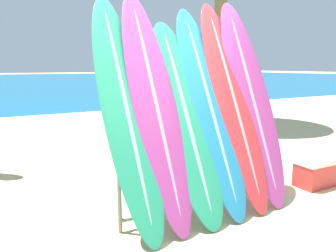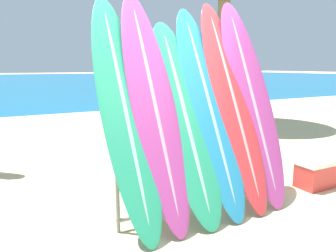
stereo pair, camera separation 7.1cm
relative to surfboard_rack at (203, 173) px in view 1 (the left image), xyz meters
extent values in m
plane|color=beige|center=(-0.03, -0.26, -0.46)|extent=(160.00, 160.00, 0.00)
cube|color=#146693|center=(-0.03, 38.05, -0.45)|extent=(120.00, 60.00, 0.00)
cube|color=white|center=(-0.03, 8.35, -0.45)|extent=(120.00, 0.60, 0.01)
cylinder|color=gray|center=(-0.98, 0.00, -0.04)|extent=(0.04, 0.04, 0.84)
cylinder|color=gray|center=(0.98, 0.00, -0.04)|extent=(0.04, 0.04, 0.84)
cylinder|color=gray|center=(0.00, 0.00, 0.36)|extent=(1.99, 0.04, 0.04)
cylinder|color=gray|center=(0.00, 0.00, -0.34)|extent=(1.99, 0.04, 0.04)
ellipsoid|color=#289E70|center=(-0.82, 0.18, 0.74)|extent=(0.51, 1.36, 2.39)
ellipsoid|color=#9AC3B3|center=(-0.82, 0.18, 0.74)|extent=(0.09, 1.31, 2.30)
ellipsoid|color=#B23D8E|center=(-0.50, 0.16, 0.77)|extent=(0.50, 1.29, 2.45)
ellipsoid|color=#CAA1BE|center=(-0.50, 0.16, 0.77)|extent=(0.09, 1.25, 2.36)
ellipsoid|color=#289E70|center=(-0.16, 0.11, 0.62)|extent=(0.59, 1.21, 2.15)
ellipsoid|color=#9AC3B3|center=(-0.16, 0.11, 0.62)|extent=(0.11, 1.17, 2.06)
ellipsoid|color=teal|center=(0.18, 0.15, 0.71)|extent=(0.53, 1.26, 2.33)
ellipsoid|color=#98BACC|center=(0.18, 0.15, 0.71)|extent=(0.10, 1.22, 2.24)
ellipsoid|color=red|center=(0.51, 0.15, 0.75)|extent=(0.51, 1.24, 2.42)
ellipsoid|color=#D59E9F|center=(0.51, 0.15, 0.75)|extent=(0.09, 1.20, 2.33)
ellipsoid|color=#B23D8E|center=(0.81, 0.15, 0.77)|extent=(0.58, 1.14, 2.44)
ellipsoid|color=#CAA1BE|center=(0.81, 0.15, 0.77)|extent=(0.10, 1.10, 2.35)
cylinder|color=#846047|center=(0.97, 4.52, -0.08)|extent=(0.10, 0.10, 0.75)
cylinder|color=#846047|center=(0.85, 4.40, -0.08)|extent=(0.10, 0.10, 0.75)
cube|color=#CC4C3D|center=(0.91, 4.46, 0.19)|extent=(0.24, 0.25, 0.23)
cube|color=#2D333D|center=(0.91, 4.46, 0.59)|extent=(0.26, 0.27, 0.59)
sphere|color=#846047|center=(0.91, 4.46, 1.03)|extent=(0.21, 0.21, 0.21)
cylinder|color=brown|center=(3.60, 4.45, 1.34)|extent=(0.33, 0.33, 3.59)
cube|color=red|center=(1.82, -0.08, -0.30)|extent=(0.54, 0.32, 0.32)
cube|color=white|center=(1.82, -0.08, -0.10)|extent=(0.56, 0.34, 0.07)
camera|label=1|loc=(-2.01, -2.85, 1.17)|focal=35.00mm
camera|label=2|loc=(-1.94, -2.88, 1.17)|focal=35.00mm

